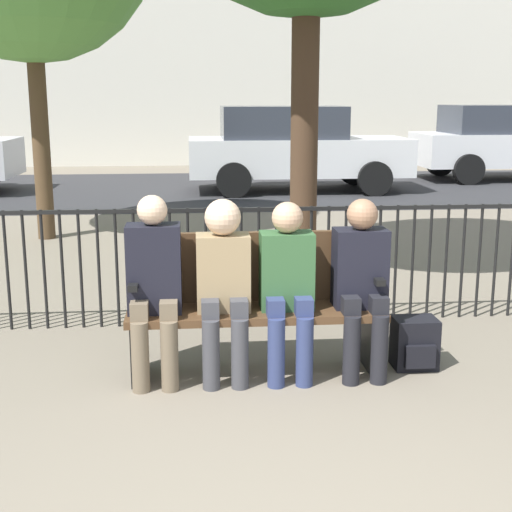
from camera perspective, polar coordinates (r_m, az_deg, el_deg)
park_bench at (r=4.70m, az=-0.09°, el=-3.46°), size 1.67×0.45×0.92m
seated_person_0 at (r=4.52m, az=-8.15°, el=-1.94°), size 0.34×0.39×1.20m
seated_person_1 at (r=4.52m, az=-2.61°, el=-1.82°), size 0.34×0.39×1.17m
seated_person_2 at (r=4.56m, az=2.53°, el=-2.01°), size 0.34×0.39×1.15m
seated_person_3 at (r=4.64m, az=8.43°, el=-1.78°), size 0.34×0.39×1.16m
backpack at (r=4.95m, az=12.59°, el=-6.85°), size 0.29×0.26×0.34m
fence_railing at (r=5.66m, az=-1.15°, el=0.03°), size 9.01×0.03×0.95m
street_surface at (r=14.27m, az=-3.51°, el=5.39°), size 24.00×6.00×0.01m
parked_car_0 at (r=13.90m, az=3.02°, el=8.68°), size 4.20×1.94×1.62m
parked_car_2 at (r=16.76m, az=19.56°, el=8.65°), size 4.20×1.94×1.62m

